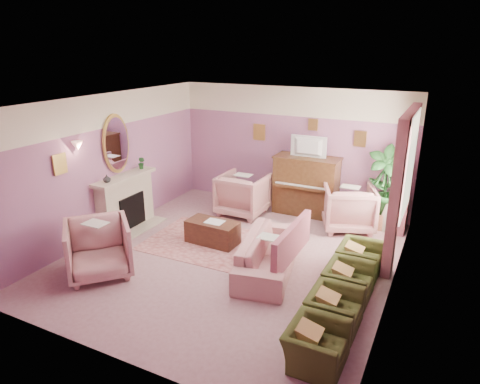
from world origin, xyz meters
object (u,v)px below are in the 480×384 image
at_px(television, 307,145).
at_px(side_table, 392,213).
at_px(olive_chair_d, 360,254).
at_px(sofa, 269,247).
at_px(piano, 306,186).
at_px(floral_armchair_front, 98,246).
at_px(floral_armchair_left, 243,192).
at_px(coffee_table, 213,232).
at_px(olive_chair_b, 334,304).
at_px(olive_chair_a, 317,340).
at_px(floral_armchair_right, 349,205).
at_px(olive_chair_c, 348,277).

relative_size(television, side_table, 1.14).
bearing_deg(olive_chair_d, sofa, -157.60).
bearing_deg(sofa, piano, 95.79).
bearing_deg(sofa, floral_armchair_front, -149.98).
relative_size(piano, side_table, 2.00).
xyz_separation_m(sofa, floral_armchair_left, (-1.53, 2.10, 0.10)).
relative_size(coffee_table, olive_chair_d, 1.28).
bearing_deg(sofa, side_table, 59.56).
bearing_deg(television, piano, 90.00).
bearing_deg(coffee_table, olive_chair_d, 2.41).
height_order(piano, sofa, piano).
distance_m(sofa, olive_chair_d, 1.52).
height_order(floral_armchair_front, olive_chair_b, floral_armchair_front).
bearing_deg(olive_chair_b, olive_chair_a, -90.00).
xyz_separation_m(floral_armchair_left, floral_armchair_right, (2.33, 0.22, 0.00)).
height_order(coffee_table, side_table, side_table).
xyz_separation_m(television, sofa, (0.28, -2.73, -1.17)).
relative_size(floral_armchair_front, side_table, 1.49).
distance_m(olive_chair_b, side_table, 3.80).
relative_size(olive_chair_a, olive_chair_b, 1.00).
bearing_deg(floral_armchair_left, olive_chair_c, -38.60).
xyz_separation_m(piano, olive_chair_b, (1.69, -3.84, -0.31)).
bearing_deg(floral_armchair_right, piano, 157.39).
xyz_separation_m(floral_armchair_right, floral_armchair_front, (-3.27, -3.75, 0.00)).
relative_size(sofa, floral_armchair_left, 2.02).
xyz_separation_m(floral_armchair_left, olive_chair_d, (2.94, -1.52, -0.18)).
bearing_deg(floral_armchair_left, television, 26.48).
height_order(floral_armchair_left, olive_chair_c, floral_armchair_left).
relative_size(floral_armchair_right, floral_armchair_front, 1.00).
bearing_deg(floral_armchair_left, floral_armchair_front, -104.88).
height_order(piano, floral_armchair_front, piano).
distance_m(television, coffee_table, 2.87).
distance_m(coffee_table, floral_armchair_front, 2.20).
xyz_separation_m(floral_armchair_right, olive_chair_d, (0.60, -1.75, -0.18)).
distance_m(coffee_table, side_table, 3.76).
xyz_separation_m(piano, side_table, (1.89, -0.04, -0.30)).
distance_m(piano, olive_chair_a, 4.96).
height_order(floral_armchair_front, olive_chair_d, floral_armchair_front).
height_order(floral_armchair_left, floral_armchair_front, same).
bearing_deg(floral_armchair_front, olive_chair_b, 5.40).
relative_size(floral_armchair_front, olive_chair_b, 1.34).
distance_m(coffee_table, sofa, 1.47).
height_order(television, floral_armchair_front, television).
xyz_separation_m(piano, floral_armchair_right, (1.08, -0.45, -0.13)).
height_order(sofa, olive_chair_b, sofa).
bearing_deg(olive_chair_d, side_table, 84.58).
height_order(floral_armchair_right, olive_chair_a, floral_armchair_right).
height_order(floral_armchair_right, olive_chair_b, floral_armchair_right).
bearing_deg(olive_chair_a, olive_chair_d, 90.00).
distance_m(floral_armchair_left, floral_armchair_front, 3.65).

